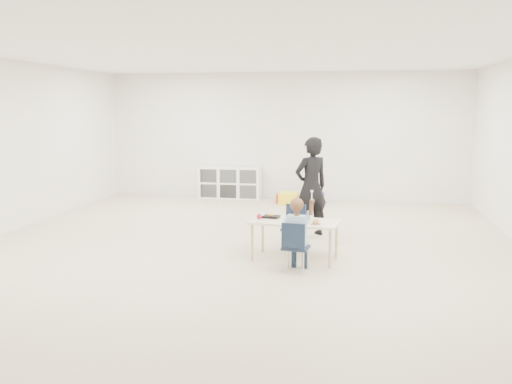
% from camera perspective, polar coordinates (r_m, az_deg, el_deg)
% --- Properties ---
extents(room, '(9.00, 9.02, 2.80)m').
position_cam_1_polar(room, '(7.69, -1.37, 4.24)').
color(room, beige).
rests_on(room, ground).
extents(table, '(1.24, 0.74, 0.53)m').
position_cam_1_polar(table, '(7.27, 4.07, -5.07)').
color(table, beige).
rests_on(table, ground).
extents(chair_near, '(0.35, 0.33, 0.64)m').
position_cam_1_polar(chair_near, '(6.74, 4.22, -5.75)').
color(chair_near, '#111C33').
rests_on(chair_near, ground).
extents(chair_far, '(0.35, 0.33, 0.64)m').
position_cam_1_polar(chair_far, '(7.78, 3.95, -3.77)').
color(chair_far, '#111C33').
rests_on(chair_far, ground).
extents(child, '(0.48, 0.48, 1.01)m').
position_cam_1_polar(child, '(6.70, 4.24, -4.22)').
color(child, '#A4BDDE').
rests_on(child, chair_near).
extents(lunch_tray_near, '(0.24, 0.19, 0.03)m').
position_cam_1_polar(lunch_tray_near, '(7.22, 4.77, -2.92)').
color(lunch_tray_near, black).
rests_on(lunch_tray_near, table).
extents(lunch_tray_far, '(0.24, 0.19, 0.03)m').
position_cam_1_polar(lunch_tray_far, '(7.39, 1.61, -2.62)').
color(lunch_tray_far, black).
rests_on(lunch_tray_far, table).
extents(milk_carton, '(0.08, 0.08, 0.10)m').
position_cam_1_polar(milk_carton, '(7.07, 3.66, -2.86)').
color(milk_carton, white).
rests_on(milk_carton, table).
extents(bread_roll, '(0.09, 0.09, 0.07)m').
position_cam_1_polar(bread_roll, '(7.02, 6.29, -3.12)').
color(bread_roll, '#B18F48').
rests_on(bread_roll, table).
extents(apple_near, '(0.07, 0.07, 0.07)m').
position_cam_1_polar(apple_near, '(7.28, 3.56, -2.63)').
color(apple_near, maroon).
rests_on(apple_near, table).
extents(apple_far, '(0.07, 0.07, 0.07)m').
position_cam_1_polar(apple_far, '(7.30, 0.33, -2.59)').
color(apple_far, maroon).
rests_on(apple_far, table).
extents(cubby_shelf, '(1.40, 0.40, 0.70)m').
position_cam_1_polar(cubby_shelf, '(12.22, -2.75, 0.98)').
color(cubby_shelf, white).
rests_on(cubby_shelf, ground).
extents(adult, '(0.68, 0.64, 1.57)m').
position_cam_1_polar(adult, '(8.59, 5.82, 0.56)').
color(adult, black).
rests_on(adult, ground).
extents(bin_red, '(0.39, 0.46, 0.20)m').
position_cam_1_polar(bin_red, '(11.68, 3.18, -0.62)').
color(bin_red, '#B12A11').
rests_on(bin_red, ground).
extents(bin_yellow, '(0.39, 0.49, 0.24)m').
position_cam_1_polar(bin_yellow, '(11.53, 3.46, -0.66)').
color(bin_yellow, yellow).
rests_on(bin_yellow, ground).
extents(bin_blue, '(0.40, 0.49, 0.22)m').
position_cam_1_polar(bin_blue, '(11.65, 6.14, -0.64)').
color(bin_blue, '#172DB3').
rests_on(bin_blue, ground).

